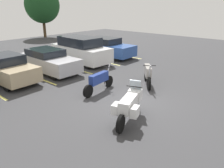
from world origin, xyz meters
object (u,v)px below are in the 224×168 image
object	(u,v)px
car_white	(81,50)
car_blue	(107,47)
car_tan	(6,69)
motorcycle_second	(99,81)
motorcycle_touring	(130,104)
motorcycle_third	(148,74)
car_silver	(48,61)

from	to	relation	value
car_white	car_blue	xyz separation A→B (m)	(2.75, -0.04, -0.17)
car_tan	car_white	bearing A→B (deg)	1.71
motorcycle_second	motorcycle_touring	bearing A→B (deg)	-114.71
car_white	car_blue	distance (m)	2.76
motorcycle_third	car_white	world-z (taller)	car_white
motorcycle_third	car_white	bearing A→B (deg)	81.65
motorcycle_touring	car_blue	size ratio (longest dim) A/B	0.47
motorcycle_touring	motorcycle_third	distance (m)	4.04
motorcycle_touring	motorcycle_third	bearing A→B (deg)	23.35
motorcycle_third	car_white	distance (m)	6.44
motorcycle_second	car_blue	size ratio (longest dim) A/B	0.48
car_silver	motorcycle_second	bearing A→B (deg)	-94.60
car_blue	car_tan	bearing A→B (deg)	-179.15
car_white	car_blue	world-z (taller)	car_white
motorcycle_touring	car_blue	distance (m)	10.84
motorcycle_touring	motorcycle_second	size ratio (longest dim) A/B	0.98
motorcycle_third	car_white	size ratio (longest dim) A/B	0.37
motorcycle_second	car_tan	size ratio (longest dim) A/B	0.53
car_blue	motorcycle_second	bearing A→B (deg)	-140.09
car_tan	car_silver	distance (m)	2.63
motorcycle_second	motorcycle_third	world-z (taller)	motorcycle_third
motorcycle_second	car_tan	xyz separation A→B (m)	(-2.24, 4.98, 0.16)
motorcycle_second	car_blue	xyz separation A→B (m)	(6.10, 5.10, 0.18)
motorcycle_second	car_blue	world-z (taller)	car_blue
car_blue	car_silver	bearing A→B (deg)	-177.51
car_silver	car_white	size ratio (longest dim) A/B	0.94
car_tan	motorcycle_third	bearing A→B (deg)	-53.08
motorcycle_touring	car_tan	bearing A→B (deg)	96.89
car_white	car_silver	bearing A→B (deg)	-174.38
motorcycle_touring	car_blue	world-z (taller)	car_blue
motorcycle_second	car_silver	world-z (taller)	car_silver
motorcycle_second	car_silver	xyz separation A→B (m)	(0.39, 4.85, 0.14)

